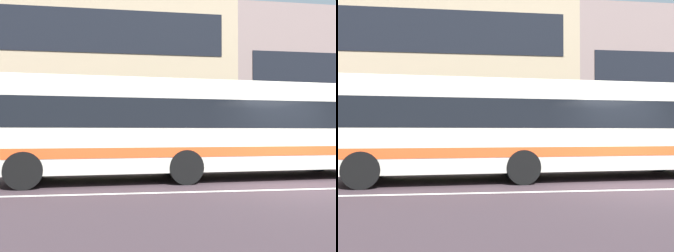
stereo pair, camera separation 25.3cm
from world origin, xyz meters
TOP-DOWN VIEW (x-y plane):
  - ground_plane at (0.00, 0.00)m, footprint 160.00×160.00m
  - lane_centre_line at (0.00, 0.00)m, footprint 60.00×0.16m
  - hedge_row_far at (-1.09, 6.33)m, footprint 16.56×1.10m
  - apartment_block_left at (-10.64, 15.31)m, footprint 25.35×8.32m
  - transit_bus at (-2.36, 2.49)m, footprint 12.48×3.39m

SIDE VIEW (x-z plane):
  - ground_plane at x=0.00m, z-range 0.00..0.00m
  - lane_centre_line at x=0.00m, z-range 0.00..0.01m
  - hedge_row_far at x=-1.09m, z-range 0.00..0.83m
  - transit_bus at x=-2.36m, z-range 0.16..3.24m
  - apartment_block_left at x=-10.64m, z-range 0.00..12.46m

